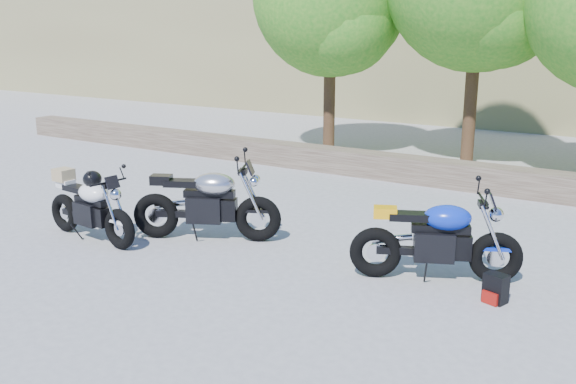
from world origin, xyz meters
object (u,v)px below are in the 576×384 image
(silver_bike, at_px, (207,204))
(white_bike, at_px, (90,206))
(blue_bike, at_px, (437,240))
(backpack, at_px, (495,289))

(silver_bike, bearing_deg, white_bike, -173.56)
(white_bike, xyz_separation_m, blue_bike, (4.79, 1.18, -0.00))
(silver_bike, height_order, backpack, silver_bike)
(silver_bike, relative_size, backpack, 6.09)
(silver_bike, distance_m, backpack, 4.17)
(backpack, bearing_deg, silver_bike, -162.13)
(silver_bike, xyz_separation_m, blue_bike, (3.35, 0.27, -0.02))
(silver_bike, xyz_separation_m, white_bike, (-1.44, -0.91, -0.02))
(white_bike, distance_m, backpack, 5.68)
(blue_bike, bearing_deg, silver_bike, 160.17)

